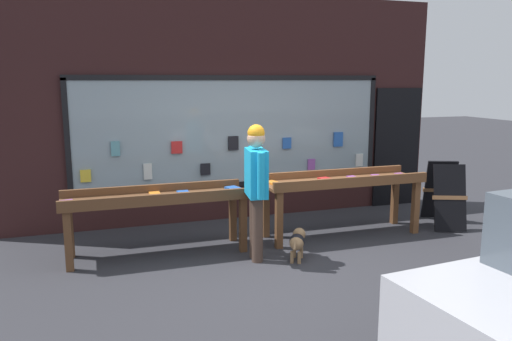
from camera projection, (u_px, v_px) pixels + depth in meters
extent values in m
plane|color=#2D2D33|center=(279.00, 268.00, 6.04)|extent=(40.00, 40.00, 0.00)
cube|color=#331919|center=(227.00, 109.00, 7.96)|extent=(7.22, 0.20, 3.57)
cube|color=#8C9EA8|center=(234.00, 132.00, 7.93)|extent=(4.97, 0.03, 1.70)
cube|color=black|center=(233.00, 78.00, 7.77)|extent=(5.05, 0.06, 0.08)
cube|color=black|center=(234.00, 184.00, 8.08)|extent=(5.05, 0.06, 0.08)
cube|color=black|center=(67.00, 138.00, 7.16)|extent=(0.08, 0.06, 1.70)
cube|color=black|center=(371.00, 127.00, 8.69)|extent=(0.08, 0.06, 1.70)
cube|color=yellow|center=(86.00, 176.00, 7.29)|extent=(0.15, 0.03, 0.18)
cube|color=#5999A5|center=(115.00, 149.00, 7.36)|extent=(0.13, 0.03, 0.22)
cube|color=silver|center=(148.00, 171.00, 7.57)|extent=(0.13, 0.03, 0.24)
cube|color=red|center=(177.00, 147.00, 7.64)|extent=(0.17, 0.03, 0.19)
cube|color=black|center=(205.00, 169.00, 7.85)|extent=(0.16, 0.03, 0.18)
cube|color=black|center=(233.00, 143.00, 7.92)|extent=(0.17, 0.03, 0.22)
cube|color=#2659B2|center=(261.00, 167.00, 8.13)|extent=(0.12, 0.03, 0.20)
cube|color=#2659B2|center=(287.00, 143.00, 8.20)|extent=(0.15, 0.03, 0.18)
cube|color=#994CA5|center=(311.00, 164.00, 8.41)|extent=(0.13, 0.03, 0.18)
cube|color=#2659B2|center=(338.00, 139.00, 8.49)|extent=(0.17, 0.03, 0.25)
cube|color=silver|center=(359.00, 160.00, 8.69)|extent=(0.13, 0.03, 0.22)
cube|color=black|center=(397.00, 147.00, 8.93)|extent=(0.90, 0.04, 2.10)
cube|color=brown|center=(68.00, 241.00, 5.88)|extent=(0.09, 0.09, 0.73)
cube|color=brown|center=(243.00, 225.00, 6.55)|extent=(0.09, 0.09, 0.73)
cube|color=brown|center=(70.00, 230.00, 6.34)|extent=(0.09, 0.09, 0.73)
cube|color=brown|center=(233.00, 215.00, 7.01)|extent=(0.09, 0.09, 0.73)
cube|color=brown|center=(157.00, 198.00, 6.38)|extent=(2.36, 0.66, 0.04)
cube|color=brown|center=(160.00, 199.00, 6.09)|extent=(2.36, 0.07, 0.12)
cube|color=brown|center=(154.00, 189.00, 6.64)|extent=(2.36, 0.07, 0.12)
cube|color=#994CA5|center=(68.00, 203.00, 6.01)|extent=(0.21, 0.26, 0.03)
cube|color=#338C4C|center=(100.00, 201.00, 6.12)|extent=(0.16, 0.20, 0.02)
cube|color=black|center=(134.00, 201.00, 6.11)|extent=(0.17, 0.21, 0.02)
cube|color=orange|center=(154.00, 193.00, 6.54)|extent=(0.14, 0.19, 0.02)
cube|color=#2659B2|center=(183.00, 193.00, 6.53)|extent=(0.16, 0.19, 0.03)
cube|color=#338C4C|center=(209.00, 194.00, 6.51)|extent=(0.13, 0.21, 0.02)
cube|color=#2659B2|center=(233.00, 188.00, 6.80)|extent=(0.21, 0.25, 0.03)
cube|color=brown|center=(279.00, 220.00, 6.68)|extent=(0.09, 0.09, 0.78)
cube|color=brown|center=(415.00, 207.00, 7.35)|extent=(0.09, 0.09, 0.78)
cube|color=brown|center=(266.00, 210.00, 7.17)|extent=(0.09, 0.09, 0.78)
cube|color=brown|center=(395.00, 199.00, 7.84)|extent=(0.09, 0.09, 0.78)
cube|color=brown|center=(342.00, 181.00, 7.19)|extent=(2.36, 0.70, 0.04)
cube|color=brown|center=(353.00, 181.00, 6.88)|extent=(2.36, 0.07, 0.12)
cube|color=brown|center=(332.00, 173.00, 7.47)|extent=(2.36, 0.07, 0.12)
cube|color=orange|center=(273.00, 183.00, 6.93)|extent=(0.19, 0.23, 0.03)
cube|color=silver|center=(303.00, 183.00, 6.93)|extent=(0.17, 0.23, 0.02)
cube|color=red|center=(326.00, 179.00, 7.19)|extent=(0.19, 0.23, 0.03)
cube|color=#994CA5|center=(354.00, 178.00, 7.24)|extent=(0.14, 0.22, 0.03)
cube|color=#994CA5|center=(377.00, 176.00, 7.42)|extent=(0.16, 0.21, 0.02)
cube|color=#994CA5|center=(402.00, 175.00, 7.53)|extent=(0.13, 0.23, 0.02)
cylinder|color=#4C382D|center=(257.00, 230.00, 6.18)|extent=(0.14, 0.14, 0.82)
cylinder|color=#4C382D|center=(255.00, 226.00, 6.33)|extent=(0.14, 0.14, 0.82)
cube|color=#19A5E0|center=(256.00, 173.00, 6.13)|extent=(0.28, 0.49, 0.58)
cylinder|color=#19A5E0|center=(261.00, 176.00, 5.84)|extent=(0.09, 0.09, 0.55)
cylinder|color=#19A5E0|center=(252.00, 168.00, 6.41)|extent=(0.09, 0.09, 0.55)
sphere|color=tan|center=(256.00, 139.00, 6.05)|extent=(0.22, 0.22, 0.22)
sphere|color=orange|center=(256.00, 133.00, 6.04)|extent=(0.21, 0.21, 0.21)
ellipsoid|color=#99724C|center=(297.00, 242.00, 6.24)|extent=(0.33, 0.39, 0.18)
ellipsoid|color=black|center=(297.00, 241.00, 6.24)|extent=(0.27, 0.28, 0.19)
sphere|color=#99724C|center=(299.00, 234.00, 6.44)|extent=(0.16, 0.16, 0.16)
cylinder|color=#99724C|center=(295.00, 245.00, 6.04)|extent=(0.07, 0.10, 0.12)
cylinder|color=#99724C|center=(301.00, 252.00, 6.36)|extent=(0.04, 0.04, 0.15)
cylinder|color=#99724C|center=(294.00, 252.00, 6.38)|extent=(0.04, 0.04, 0.15)
cylinder|color=#99724C|center=(299.00, 258.00, 6.16)|extent=(0.04, 0.04, 0.15)
cylinder|color=#99724C|center=(292.00, 257.00, 6.18)|extent=(0.04, 0.04, 0.15)
cube|color=black|center=(450.00, 198.00, 7.46)|extent=(0.54, 0.44, 0.98)
cube|color=brown|center=(450.00, 198.00, 7.46)|extent=(0.49, 0.24, 0.07)
cube|color=black|center=(439.00, 190.00, 7.99)|extent=(0.54, 0.44, 0.98)
cube|color=brown|center=(439.00, 190.00, 7.99)|extent=(0.49, 0.24, 0.07)
cylinder|color=black|center=(446.00, 327.00, 3.98)|extent=(0.61, 0.23, 0.60)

